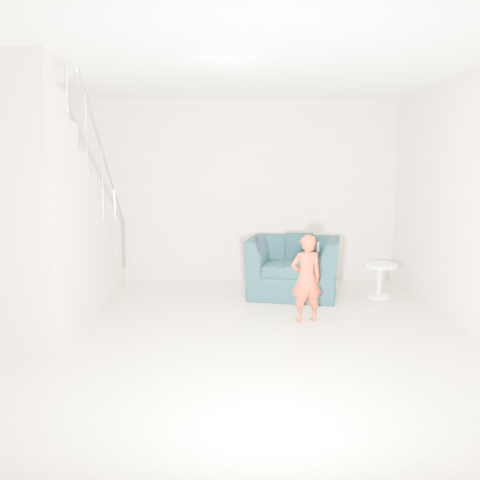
# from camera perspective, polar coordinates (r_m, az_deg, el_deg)

# --- Properties ---
(floor) EXTENTS (5.50, 5.50, 0.00)m
(floor) POSITION_cam_1_polar(r_m,az_deg,el_deg) (5.14, -1.49, -11.38)
(floor) COLOR #9E957B
(floor) RESTS_ON ground
(ceiling) EXTENTS (5.50, 5.50, 0.00)m
(ceiling) POSITION_cam_1_polar(r_m,az_deg,el_deg) (4.94, -1.61, 19.63)
(ceiling) COLOR silver
(ceiling) RESTS_ON back_wall
(back_wall) EXTENTS (5.00, 0.00, 5.00)m
(back_wall) POSITION_cam_1_polar(r_m,az_deg,el_deg) (7.60, -1.32, 5.41)
(back_wall) COLOR #B4A792
(back_wall) RESTS_ON floor
(front_wall) EXTENTS (5.00, 0.00, 5.00)m
(front_wall) POSITION_cam_1_polar(r_m,az_deg,el_deg) (2.12, -2.35, -1.92)
(front_wall) COLOR #B4A792
(front_wall) RESTS_ON floor
(armchair) EXTENTS (1.39, 1.28, 0.78)m
(armchair) POSITION_cam_1_polar(r_m,az_deg,el_deg) (6.89, 6.05, -2.99)
(armchair) COLOR black
(armchair) RESTS_ON floor
(toddler) EXTENTS (0.40, 0.31, 0.98)m
(toddler) POSITION_cam_1_polar(r_m,az_deg,el_deg) (5.71, 7.43, -4.29)
(toddler) COLOR #940407
(toddler) RESTS_ON floor
(side_table) EXTENTS (0.45, 0.45, 0.45)m
(side_table) POSITION_cam_1_polar(r_m,az_deg,el_deg) (7.00, 15.37, -3.77)
(side_table) COLOR silver
(side_table) RESTS_ON floor
(staircase) EXTENTS (1.02, 3.03, 3.62)m
(staircase) POSITION_cam_1_polar(r_m,az_deg,el_deg) (5.82, -21.55, -0.02)
(staircase) COLOR #ADA089
(staircase) RESTS_ON floor
(cushion) EXTENTS (0.39, 0.19, 0.39)m
(cushion) POSITION_cam_1_polar(r_m,az_deg,el_deg) (7.09, 6.66, -0.73)
(cushion) COLOR black
(cushion) RESTS_ON armchair
(throw) EXTENTS (0.05, 0.53, 0.59)m
(throw) POSITION_cam_1_polar(r_m,az_deg,el_deg) (6.73, 1.97, -2.35)
(throw) COLOR black
(throw) RESTS_ON armchair
(phone) EXTENTS (0.03, 0.05, 0.10)m
(phone) POSITION_cam_1_polar(r_m,az_deg,el_deg) (5.62, 8.78, -0.74)
(phone) COLOR black
(phone) RESTS_ON toddler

